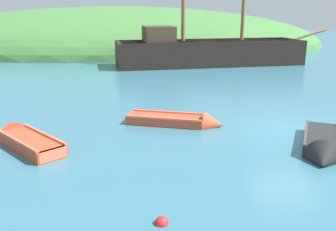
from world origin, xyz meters
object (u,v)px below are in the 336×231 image
(rowboat_center, at_px, (25,141))
(rowboat_outer_right, at_px, (181,122))
(sailing_ship, at_px, (208,56))
(rowboat_near_dock, at_px, (322,147))
(buoy_red, at_px, (162,223))

(rowboat_center, bearing_deg, rowboat_outer_right, -111.54)
(sailing_ship, xyz_separation_m, rowboat_near_dock, (-0.31, -18.31, -0.59))
(sailing_ship, xyz_separation_m, buoy_red, (-5.68, -21.85, -0.71))
(rowboat_outer_right, bearing_deg, rowboat_near_dock, -18.76)
(rowboat_near_dock, xyz_separation_m, rowboat_outer_right, (-4.00, 3.15, -0.02))
(rowboat_outer_right, xyz_separation_m, buoy_red, (-1.36, -6.69, -0.10))
(sailing_ship, distance_m, rowboat_near_dock, 18.32)
(rowboat_near_dock, distance_m, buoy_red, 6.43)
(rowboat_near_dock, distance_m, rowboat_outer_right, 5.09)
(rowboat_center, height_order, buoy_red, rowboat_center)
(rowboat_near_dock, relative_size, rowboat_center, 1.10)
(rowboat_outer_right, bearing_deg, rowboat_center, -143.46)
(rowboat_near_dock, bearing_deg, buoy_red, -28.95)
(rowboat_near_dock, relative_size, rowboat_outer_right, 0.96)
(sailing_ship, distance_m, rowboat_outer_right, 15.77)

